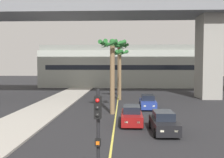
{
  "coord_description": "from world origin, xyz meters",
  "views": [
    {
      "loc": [
        0.69,
        -2.33,
        5.03
      ],
      "look_at": [
        0.0,
        14.0,
        4.11
      ],
      "focal_mm": 41.33,
      "sensor_mm": 36.0,
      "label": 1
    }
  ],
  "objects_px": {
    "palm_tree_mid_median": "(112,57)",
    "palm_tree_far_median": "(120,60)",
    "palm_tree_near_median": "(119,54)",
    "car_queue_front": "(164,123)",
    "traffic_light_median_near": "(98,133)",
    "car_queue_second": "(148,102)",
    "car_queue_third": "(132,116)"
  },
  "relations": [
    {
      "from": "palm_tree_near_median",
      "to": "palm_tree_far_median",
      "type": "relative_size",
      "value": 1.19
    },
    {
      "from": "palm_tree_near_median",
      "to": "palm_tree_far_median",
      "type": "height_order",
      "value": "palm_tree_near_median"
    },
    {
      "from": "car_queue_third",
      "to": "palm_tree_mid_median",
      "type": "relative_size",
      "value": 0.54
    },
    {
      "from": "car_queue_third",
      "to": "traffic_light_median_near",
      "type": "xyz_separation_m",
      "value": [
        -1.59,
        -12.92,
        1.99
      ]
    },
    {
      "from": "car_queue_front",
      "to": "palm_tree_mid_median",
      "type": "bearing_deg",
      "value": 120.37
    },
    {
      "from": "palm_tree_mid_median",
      "to": "palm_tree_far_median",
      "type": "bearing_deg",
      "value": 86.52
    },
    {
      "from": "palm_tree_mid_median",
      "to": "car_queue_second",
      "type": "bearing_deg",
      "value": 40.87
    },
    {
      "from": "palm_tree_mid_median",
      "to": "palm_tree_far_median",
      "type": "distance_m",
      "value": 10.41
    },
    {
      "from": "palm_tree_mid_median",
      "to": "palm_tree_far_median",
      "type": "relative_size",
      "value": 1.06
    },
    {
      "from": "car_queue_front",
      "to": "palm_tree_near_median",
      "type": "bearing_deg",
      "value": 99.1
    },
    {
      "from": "car_queue_front",
      "to": "car_queue_third",
      "type": "relative_size",
      "value": 1.0
    },
    {
      "from": "palm_tree_near_median",
      "to": "palm_tree_mid_median",
      "type": "height_order",
      "value": "palm_tree_near_median"
    },
    {
      "from": "car_queue_third",
      "to": "palm_tree_far_median",
      "type": "bearing_deg",
      "value": 94.55
    },
    {
      "from": "palm_tree_far_median",
      "to": "traffic_light_median_near",
      "type": "bearing_deg",
      "value": -90.85
    },
    {
      "from": "car_queue_front",
      "to": "car_queue_second",
      "type": "distance_m",
      "value": 10.34
    },
    {
      "from": "traffic_light_median_near",
      "to": "palm_tree_far_median",
      "type": "bearing_deg",
      "value": 89.15
    },
    {
      "from": "car_queue_front",
      "to": "palm_tree_far_median",
      "type": "bearing_deg",
      "value": 101.24
    },
    {
      "from": "car_queue_third",
      "to": "traffic_light_median_near",
      "type": "bearing_deg",
      "value": -97.01
    },
    {
      "from": "car_queue_third",
      "to": "traffic_light_median_near",
      "type": "height_order",
      "value": "traffic_light_median_near"
    },
    {
      "from": "palm_tree_near_median",
      "to": "traffic_light_median_near",
      "type": "bearing_deg",
      "value": -90.31
    },
    {
      "from": "car_queue_second",
      "to": "palm_tree_mid_median",
      "type": "height_order",
      "value": "palm_tree_mid_median"
    },
    {
      "from": "car_queue_front",
      "to": "traffic_light_median_near",
      "type": "xyz_separation_m",
      "value": [
        -3.86,
        -10.38,
        1.99
      ]
    },
    {
      "from": "car_queue_second",
      "to": "palm_tree_far_median",
      "type": "distance_m",
      "value": 9.15
    },
    {
      "from": "traffic_light_median_near",
      "to": "palm_tree_far_median",
      "type": "relative_size",
      "value": 0.58
    },
    {
      "from": "car_queue_second",
      "to": "palm_tree_far_median",
      "type": "height_order",
      "value": "palm_tree_far_median"
    },
    {
      "from": "car_queue_second",
      "to": "palm_tree_near_median",
      "type": "bearing_deg",
      "value": 105.48
    },
    {
      "from": "car_queue_second",
      "to": "car_queue_front",
      "type": "bearing_deg",
      "value": -89.01
    },
    {
      "from": "palm_tree_mid_median",
      "to": "car_queue_third",
      "type": "bearing_deg",
      "value": -67.74
    },
    {
      "from": "car_queue_third",
      "to": "palm_tree_mid_median",
      "type": "bearing_deg",
      "value": 112.26
    },
    {
      "from": "traffic_light_median_near",
      "to": "palm_tree_far_median",
      "type": "distance_m",
      "value": 27.88
    },
    {
      "from": "palm_tree_near_median",
      "to": "car_queue_third",
      "type": "bearing_deg",
      "value": -86.06
    },
    {
      "from": "palm_tree_near_median",
      "to": "palm_tree_mid_median",
      "type": "bearing_deg",
      "value": -91.44
    }
  ]
}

